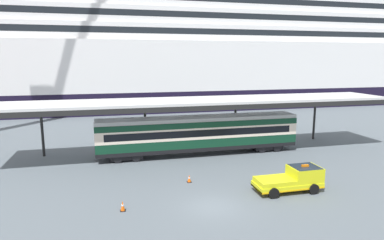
{
  "coord_description": "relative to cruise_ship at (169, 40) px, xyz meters",
  "views": [
    {
      "loc": [
        -6.72,
        -20.85,
        10.07
      ],
      "look_at": [
        0.75,
        9.05,
        4.5
      ],
      "focal_mm": 31.5,
      "sensor_mm": 36.0,
      "label": 1
    }
  ],
  "objects": [
    {
      "name": "cruise_ship",
      "position": [
        0.0,
        0.0,
        0.0
      ],
      "size": [
        165.73,
        28.28,
        41.14
      ],
      "color": "black",
      "rests_on": "ground"
    },
    {
      "name": "traffic_cone_near",
      "position": [
        -12.98,
        -54.09,
        -13.96
      ],
      "size": [
        0.36,
        0.36,
        0.71
      ],
      "color": "black",
      "rests_on": "ground"
    },
    {
      "name": "service_truck",
      "position": [
        0.05,
        -53.67,
        -13.32
      ],
      "size": [
        5.2,
        2.26,
        2.02
      ],
      "color": "yellow",
      "rests_on": "ground"
    },
    {
      "name": "traffic_cone_mid",
      "position": [
        -7.37,
        -49.94,
        -13.99
      ],
      "size": [
        0.36,
        0.36,
        0.65
      ],
      "color": "black",
      "rests_on": "ground"
    },
    {
      "name": "train_carriage",
      "position": [
        -4.37,
        -42.06,
        -12.01
      ],
      "size": [
        21.39,
        2.81,
        4.11
      ],
      "color": "black",
      "rests_on": "ground"
    },
    {
      "name": "platform_canopy",
      "position": [
        -4.37,
        -41.66,
        -8.66
      ],
      "size": [
        42.86,
        6.36,
        5.87
      ],
      "color": "silver",
      "rests_on": "ground"
    },
    {
      "name": "ground_plane",
      "position": [
        -6.88,
        -54.98,
        -14.31
      ],
      "size": [
        400.0,
        400.0,
        0.0
      ],
      "primitive_type": "plane",
      "color": "#555F66"
    }
  ]
}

